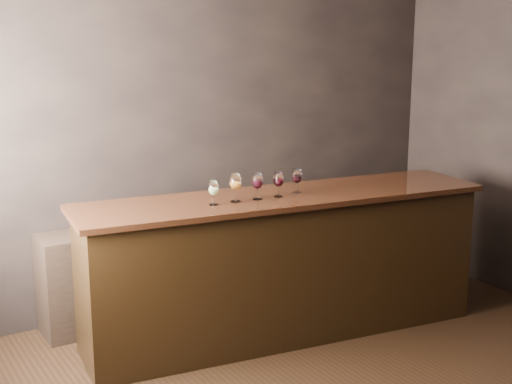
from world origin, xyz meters
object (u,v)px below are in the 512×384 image
bar_counter (283,268)px  glass_red_b (278,180)px  back_bar_shelf (174,266)px  glass_amber (235,183)px  glass_red_a (257,182)px  glass_white (213,189)px  glass_red_c (297,177)px

bar_counter → glass_red_b: 0.73m
back_bar_shelf → glass_amber: (0.12, -0.88, 0.89)m
glass_red_a → glass_amber: bearing=172.8°
glass_red_a → glass_red_b: 0.18m
glass_white → glass_red_a: (0.36, -0.02, 0.01)m
glass_red_a → back_bar_shelf: bearing=108.3°
back_bar_shelf → glass_red_b: size_ratio=11.73×
glass_amber → bar_counter: bearing=0.7°
bar_counter → glass_amber: (-0.43, -0.01, 0.74)m
glass_red_a → glass_red_b: (0.18, -0.01, -0.01)m
back_bar_shelf → glass_amber: size_ratio=10.72×
glass_white → glass_red_a: glass_red_a is taller
back_bar_shelf → glass_red_c: bearing=-51.9°
glass_white → glass_red_c: glass_red_c is taller
bar_counter → glass_red_a: glass_red_a is taller
bar_counter → glass_red_c: bearing=9.1°
glass_amber → glass_red_c: glass_amber is taller
glass_red_a → glass_red_b: glass_red_a is taller
bar_counter → back_bar_shelf: (-0.55, 0.87, -0.15)m
back_bar_shelf → glass_red_c: glass_red_c is taller
glass_red_a → glass_red_c: glass_red_a is taller
back_bar_shelf → glass_red_a: bearing=-71.7°
back_bar_shelf → glass_red_a: size_ratio=11.23×
back_bar_shelf → glass_amber: glass_amber is taller
glass_red_b → glass_red_c: (0.20, 0.04, -0.00)m
glass_white → glass_red_a: size_ratio=0.89×
glass_amber → glass_red_c: size_ratio=1.11×
glass_red_a → glass_red_b: size_ratio=1.04×
glass_red_c → bar_counter: bearing=-178.1°
glass_amber → glass_red_a: bearing=-7.2°
bar_counter → glass_amber: 0.86m
glass_red_c → glass_red_a: bearing=-175.2°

